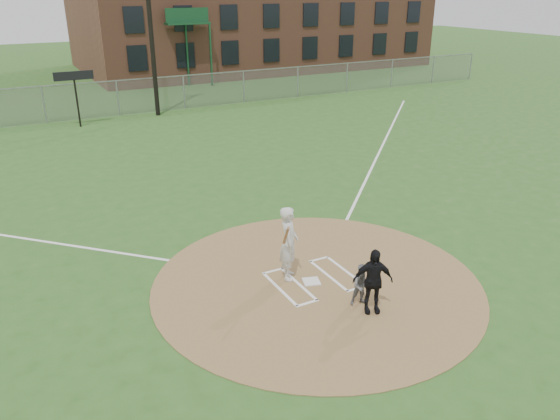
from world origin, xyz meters
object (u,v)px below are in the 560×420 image
home_plate (311,281)px  batter_at_plate (289,243)px  catcher (362,285)px  umpire (373,281)px

home_plate → batter_at_plate: size_ratio=0.21×
home_plate → batter_at_plate: bearing=128.2°
home_plate → catcher: size_ratio=0.40×
home_plate → umpire: (0.54, -1.79, 0.78)m
batter_at_plate → home_plate: bearing=-51.8°
batter_at_plate → catcher: bearing=-65.3°
home_plate → umpire: size_ratio=0.26×
batter_at_plate → umpire: bearing=-67.9°
home_plate → umpire: bearing=-73.2°
catcher → umpire: bearing=-66.7°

